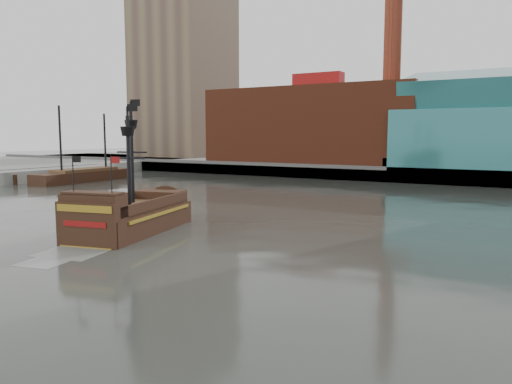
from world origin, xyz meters
The scene contains 7 objects.
ground centered at (0.00, 0.00, 0.00)m, with size 400.00×400.00×0.00m, color #292B26.
promenade_far centered at (0.00, 92.00, 1.00)m, with size 220.00×60.00×2.00m, color slate.
seawall centered at (0.00, 62.50, 1.30)m, with size 220.00×1.00×2.60m, color #4C4C49.
pier centered at (-58.00, 30.00, 1.00)m, with size 6.00×40.00×2.00m, color slate.
skyline centered at (5.21, 84.56, 24.55)m, with size 149.00×45.00×62.00m.
pirate_ship centered at (-10.76, 8.81, 1.06)m, with size 8.06×16.24×11.68m.
docked_vessel centered at (-49.87, 37.58, 0.84)m, with size 5.12×19.55×13.19m.
Camera 1 is at (18.58, -20.58, 7.97)m, focal length 35.00 mm.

